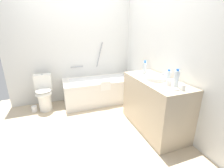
{
  "coord_description": "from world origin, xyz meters",
  "views": [
    {
      "loc": [
        -0.5,
        -2.4,
        1.65
      ],
      "look_at": [
        0.42,
        0.09,
        0.72
      ],
      "focal_mm": 25.41,
      "sensor_mm": 36.0,
      "label": 1
    }
  ],
  "objects": [
    {
      "name": "water_bottle_3",
      "position": [
        1.04,
        -0.77,
        1.0
      ],
      "size": [
        0.07,
        0.07,
        0.26
      ],
      "color": "silver",
      "rests_on": "vanity_counter"
    },
    {
      "name": "water_bottle_2",
      "position": [
        1.06,
        -0.59,
        0.98
      ],
      "size": [
        0.06,
        0.06,
        0.21
      ],
      "color": "silver",
      "rests_on": "vanity_counter"
    },
    {
      "name": "soap_dish",
      "position": [
        0.96,
        -0.87,
        0.89
      ],
      "size": [
        0.09,
        0.06,
        0.02
      ],
      "primitive_type": "cube",
      "color": "white",
      "rests_on": "vanity_counter"
    },
    {
      "name": "sink_basin",
      "position": [
        1.0,
        -0.36,
        0.91
      ],
      "size": [
        0.35,
        0.35,
        0.06
      ],
      "primitive_type": "cylinder",
      "color": "white",
      "rests_on": "vanity_counter"
    },
    {
      "name": "vanity_counter",
      "position": [
        1.01,
        -0.39,
        0.44
      ],
      "size": [
        0.59,
        1.24,
        0.88
      ],
      "primitive_type": "cube",
      "color": "tan",
      "rests_on": "ground_plane"
    },
    {
      "name": "toilet",
      "position": [
        -0.78,
        0.99,
        0.37
      ],
      "size": [
        0.35,
        0.5,
        0.75
      ],
      "rotation": [
        0.0,
        0.0,
        -1.59
      ],
      "color": "white",
      "rests_on": "ground_plane"
    },
    {
      "name": "water_bottle_0",
      "position": [
        0.99,
        -0.04,
        0.99
      ],
      "size": [
        0.06,
        0.06,
        0.23
      ],
      "color": "silver",
      "rests_on": "vanity_counter"
    },
    {
      "name": "drinking_glass_0",
      "position": [
        1.05,
        -0.9,
        0.92
      ],
      "size": [
        0.06,
        0.06,
        0.08
      ],
      "primitive_type": "cylinder",
      "color": "white",
      "rests_on": "vanity_counter"
    },
    {
      "name": "water_bottle_1",
      "position": [
        1.04,
        0.04,
        0.99
      ],
      "size": [
        0.07,
        0.07,
        0.23
      ],
      "color": "silver",
      "rests_on": "vanity_counter"
    },
    {
      "name": "wall_back_tiled",
      "position": [
        0.0,
        1.37,
        1.17
      ],
      "size": [
        3.01,
        0.1,
        2.35
      ],
      "primitive_type": "cube",
      "color": "silver",
      "rests_on": "ground_plane"
    },
    {
      "name": "toilet_paper_roll",
      "position": [
        -1.01,
        0.95,
        0.06
      ],
      "size": [
        0.11,
        0.11,
        0.12
      ],
      "primitive_type": "cylinder",
      "color": "white",
      "rests_on": "ground_plane"
    },
    {
      "name": "ground_plane",
      "position": [
        0.0,
        0.0,
        0.0
      ],
      "size": [
        3.65,
        3.65,
        0.0
      ],
      "primitive_type": "plane",
      "color": "#C1AD8E"
    },
    {
      "name": "sink_faucet",
      "position": [
        1.21,
        -0.36,
        0.92
      ],
      "size": [
        0.12,
        0.15,
        0.08
      ],
      "color": "#A5A5AA",
      "rests_on": "vanity_counter"
    },
    {
      "name": "drinking_glass_1",
      "position": [
        1.0,
        -0.68,
        0.93
      ],
      "size": [
        0.07,
        0.07,
        0.08
      ],
      "primitive_type": "cylinder",
      "color": "white",
      "rests_on": "vanity_counter"
    },
    {
      "name": "wall_right_mirror",
      "position": [
        1.35,
        0.0,
        1.17
      ],
      "size": [
        0.1,
        3.05,
        2.35
      ],
      "primitive_type": "cube",
      "color": "silver",
      "rests_on": "ground_plane"
    },
    {
      "name": "bathtub",
      "position": [
        0.44,
        0.97,
        0.3
      ],
      "size": [
        1.64,
        0.72,
        1.35
      ],
      "color": "silver",
      "rests_on": "ground_plane"
    }
  ]
}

